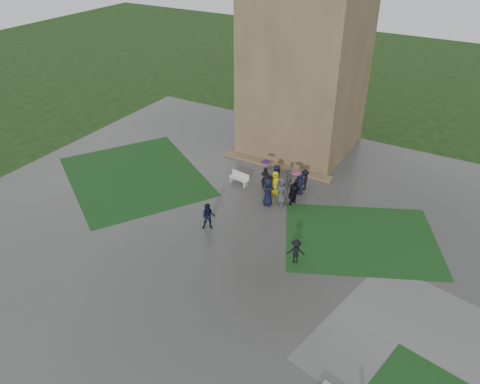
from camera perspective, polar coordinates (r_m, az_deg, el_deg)
The scene contains 10 objects.
ground at distance 28.59m, azimuth -5.10°, elevation -5.74°, with size 120.00×120.00×0.00m, color black.
plaza at distance 29.91m, azimuth -2.92°, elevation -3.74°, with size 34.00×34.00×0.02m, color #393937.
lawn_inset_left at distance 35.81m, azimuth -12.69°, elevation 1.92°, with size 11.00×9.00×0.01m, color #123414.
lawn_inset_right at distance 29.43m, azimuth 14.50°, elevation -5.49°, with size 9.00×7.00×0.01m, color #123414.
tower at distance 36.92m, azimuth 8.23°, elevation 18.29°, with size 8.00×8.00×18.00m, color brown.
tower_plinth at distance 36.25m, azimuth 4.45°, elevation 3.21°, with size 9.00×0.80×0.22m, color brown.
bench at distance 33.76m, azimuth -0.08°, elevation 1.71°, with size 1.59×0.69×0.89m.
visitor_cluster at distance 32.14m, azimuth 5.20°, elevation 0.86°, with size 3.24×4.19×2.30m.
pedestrian_mid at distance 28.92m, azimuth -3.87°, elevation -2.99°, with size 0.86×0.49×1.76m, color black.
pedestrian_near at distance 26.48m, azimuth 6.83°, elevation -7.20°, with size 0.99×0.51×1.53m, color black.
Camera 1 is at (13.59, -18.32, 17.24)m, focal length 35.00 mm.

